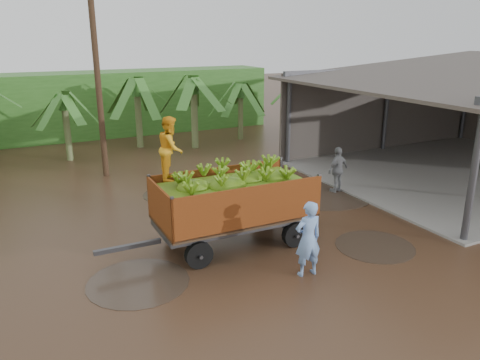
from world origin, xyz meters
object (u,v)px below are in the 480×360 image
man_blue (308,239)px  man_grey (338,170)px  utility_pole (97,68)px  banana_trailer (232,200)px

man_blue → man_grey: bearing=-131.1°
utility_pole → man_blue: bearing=-75.9°
banana_trailer → utility_pole: (-1.84, 8.35, 3.05)m
banana_trailer → man_grey: size_ratio=3.48×
man_blue → man_grey: size_ratio=1.11×
banana_trailer → man_blue: size_ratio=3.13×
banana_trailer → utility_pole: 9.07m
man_blue → utility_pole: bearing=-73.0°
man_grey → utility_pole: 10.07m
banana_trailer → man_grey: bearing=23.6°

